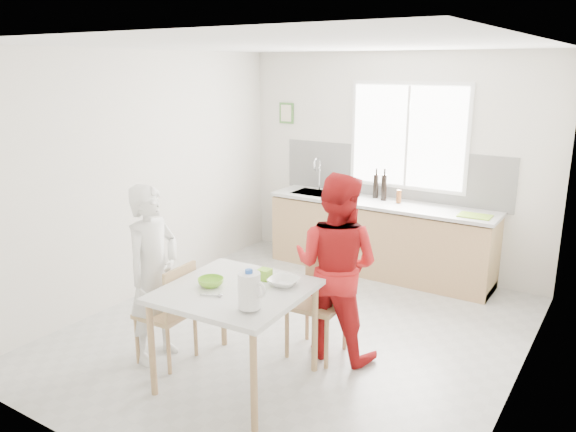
# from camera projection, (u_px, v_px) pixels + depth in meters

# --- Properties ---
(ground) EXTENTS (4.50, 4.50, 0.00)m
(ground) POSITION_uv_depth(u_px,v_px,m) (296.00, 332.00, 5.51)
(ground) COLOR #B7B7B2
(ground) RESTS_ON ground
(room_shell) EXTENTS (4.50, 4.50, 4.50)m
(room_shell) POSITION_uv_depth(u_px,v_px,m) (297.00, 167.00, 5.08)
(room_shell) COLOR silver
(room_shell) RESTS_ON ground
(window) EXTENTS (1.50, 0.06, 1.30)m
(window) POSITION_uv_depth(u_px,v_px,m) (408.00, 136.00, 6.78)
(window) COLOR white
(window) RESTS_ON room_shell
(backsplash) EXTENTS (3.00, 0.02, 0.65)m
(backsplash) POSITION_uv_depth(u_px,v_px,m) (391.00, 173.00, 7.01)
(backsplash) COLOR white
(backsplash) RESTS_ON room_shell
(picture_frame) EXTENTS (0.22, 0.03, 0.28)m
(picture_frame) POSITION_uv_depth(u_px,v_px,m) (286.00, 113.00, 7.64)
(picture_frame) COLOR #4C853C
(picture_frame) RESTS_ON room_shell
(kitchen_counter) EXTENTS (2.84, 0.64, 1.37)m
(kitchen_counter) POSITION_uv_depth(u_px,v_px,m) (378.00, 241.00, 6.99)
(kitchen_counter) COLOR tan
(kitchen_counter) RESTS_ON ground
(dining_table) EXTENTS (1.13, 1.13, 0.83)m
(dining_table) POSITION_uv_depth(u_px,v_px,m) (235.00, 299.00, 4.45)
(dining_table) COLOR silver
(dining_table) RESTS_ON ground
(chair_left) EXTENTS (0.44, 0.44, 0.90)m
(chair_left) POSITION_uv_depth(u_px,v_px,m) (171.00, 309.00, 4.84)
(chair_left) COLOR tan
(chair_left) RESTS_ON ground
(chair_far) EXTENTS (0.48, 0.48, 0.98)m
(chair_far) POSITION_uv_depth(u_px,v_px,m) (321.00, 295.00, 5.03)
(chair_far) COLOR tan
(chair_far) RESTS_ON ground
(person_white) EXTENTS (0.41, 0.60, 1.58)m
(person_white) POSITION_uv_depth(u_px,v_px,m) (154.00, 274.00, 4.84)
(person_white) COLOR white
(person_white) RESTS_ON ground
(person_red) EXTENTS (0.84, 0.67, 1.67)m
(person_red) POSITION_uv_depth(u_px,v_px,m) (336.00, 266.00, 4.90)
(person_red) COLOR red
(person_red) RESTS_ON ground
(bowl_green) EXTENTS (0.22, 0.22, 0.07)m
(bowl_green) POSITION_uv_depth(u_px,v_px,m) (211.00, 282.00, 4.47)
(bowl_green) COLOR #7DC92E
(bowl_green) RESTS_ON dining_table
(bowl_white) EXTENTS (0.25, 0.25, 0.06)m
(bowl_white) POSITION_uv_depth(u_px,v_px,m) (284.00, 282.00, 4.49)
(bowl_white) COLOR white
(bowl_white) RESTS_ON dining_table
(milk_jug) EXTENTS (0.23, 0.16, 0.29)m
(milk_jug) POSITION_uv_depth(u_px,v_px,m) (250.00, 290.00, 4.00)
(milk_jug) COLOR white
(milk_jug) RESTS_ON dining_table
(green_box) EXTENTS (0.11, 0.11, 0.09)m
(green_box) POSITION_uv_depth(u_px,v_px,m) (264.00, 274.00, 4.61)
(green_box) COLOR #83CB2E
(green_box) RESTS_ON dining_table
(spoon) EXTENTS (0.15, 0.07, 0.01)m
(spoon) POSITION_uv_depth(u_px,v_px,m) (210.00, 295.00, 4.28)
(spoon) COLOR #A5A5AA
(spoon) RESTS_ON dining_table
(cutting_board) EXTENTS (0.36, 0.26, 0.01)m
(cutting_board) POSITION_uv_depth(u_px,v_px,m) (475.00, 216.00, 6.18)
(cutting_board) COLOR #86B92A
(cutting_board) RESTS_ON kitchen_counter
(wine_bottle_a) EXTENTS (0.07, 0.07, 0.32)m
(wine_bottle_a) POSITION_uv_depth(u_px,v_px,m) (384.00, 188.00, 6.88)
(wine_bottle_a) COLOR black
(wine_bottle_a) RESTS_ON kitchen_counter
(wine_bottle_b) EXTENTS (0.07, 0.07, 0.30)m
(wine_bottle_b) POSITION_uv_depth(u_px,v_px,m) (376.00, 186.00, 7.01)
(wine_bottle_b) COLOR black
(wine_bottle_b) RESTS_ON kitchen_counter
(jar_amber) EXTENTS (0.06, 0.06, 0.16)m
(jar_amber) POSITION_uv_depth(u_px,v_px,m) (399.00, 197.00, 6.76)
(jar_amber) COLOR brown
(jar_amber) RESTS_ON kitchen_counter
(soap_bottle) EXTENTS (0.09, 0.09, 0.18)m
(soap_bottle) POSITION_uv_depth(u_px,v_px,m) (342.00, 186.00, 7.30)
(soap_bottle) COLOR #999999
(soap_bottle) RESTS_ON kitchen_counter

